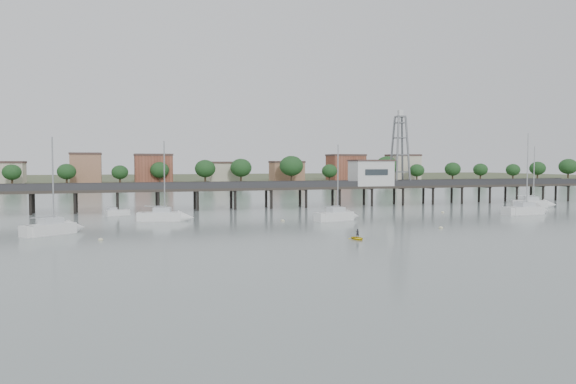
{
  "coord_description": "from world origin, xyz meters",
  "views": [
    {
      "loc": [
        -24.84,
        -43.65,
        8.7
      ],
      "look_at": [
        1.76,
        42.0,
        4.0
      ],
      "focal_mm": 35.0,
      "sensor_mm": 36.0,
      "label": 1
    }
  ],
  "objects_px": {
    "sailboat_b": "(170,216)",
    "sailboat_d": "(531,210)",
    "white_tender": "(117,213)",
    "sailboat_c": "(341,216)",
    "sailboat_e": "(537,204)",
    "yellow_dinghy": "(357,239)",
    "lattice_tower": "(400,151)",
    "sailboat_a": "(59,228)",
    "pier": "(251,188)"
  },
  "relations": [
    {
      "from": "sailboat_b",
      "to": "yellow_dinghy",
      "type": "relative_size",
      "value": 5.3
    },
    {
      "from": "lattice_tower",
      "to": "sailboat_a",
      "type": "bearing_deg",
      "value": -154.56
    },
    {
      "from": "yellow_dinghy",
      "to": "sailboat_d",
      "type": "bearing_deg",
      "value": 27.58
    },
    {
      "from": "sailboat_e",
      "to": "sailboat_c",
      "type": "bearing_deg",
      "value": -139.23
    },
    {
      "from": "yellow_dinghy",
      "to": "sailboat_b",
      "type": "bearing_deg",
      "value": 125.39
    },
    {
      "from": "sailboat_b",
      "to": "sailboat_d",
      "type": "distance_m",
      "value": 60.01
    },
    {
      "from": "sailboat_d",
      "to": "lattice_tower",
      "type": "bearing_deg",
      "value": 106.35
    },
    {
      "from": "sailboat_e",
      "to": "white_tender",
      "type": "height_order",
      "value": "sailboat_e"
    },
    {
      "from": "sailboat_c",
      "to": "sailboat_a",
      "type": "height_order",
      "value": "sailboat_a"
    },
    {
      "from": "sailboat_b",
      "to": "sailboat_d",
      "type": "bearing_deg",
      "value": 7.01
    },
    {
      "from": "sailboat_a",
      "to": "white_tender",
      "type": "xyz_separation_m",
      "value": [
        6.8,
        22.84,
        -0.19
      ]
    },
    {
      "from": "sailboat_b",
      "to": "sailboat_e",
      "type": "bearing_deg",
      "value": 17.74
    },
    {
      "from": "pier",
      "to": "white_tender",
      "type": "relative_size",
      "value": 36.21
    },
    {
      "from": "sailboat_b",
      "to": "white_tender",
      "type": "relative_size",
      "value": 3.03
    },
    {
      "from": "pier",
      "to": "sailboat_a",
      "type": "distance_m",
      "value": 43.44
    },
    {
      "from": "sailboat_e",
      "to": "sailboat_b",
      "type": "bearing_deg",
      "value": -149.51
    },
    {
      "from": "sailboat_a",
      "to": "sailboat_d",
      "type": "relative_size",
      "value": 0.86
    },
    {
      "from": "sailboat_c",
      "to": "sailboat_e",
      "type": "relative_size",
      "value": 0.96
    },
    {
      "from": "sailboat_b",
      "to": "yellow_dinghy",
      "type": "bearing_deg",
      "value": -42.46
    },
    {
      "from": "pier",
      "to": "lattice_tower",
      "type": "height_order",
      "value": "lattice_tower"
    },
    {
      "from": "sailboat_d",
      "to": "white_tender",
      "type": "relative_size",
      "value": 3.5
    },
    {
      "from": "sailboat_c",
      "to": "lattice_tower",
      "type": "bearing_deg",
      "value": 31.23
    },
    {
      "from": "pier",
      "to": "white_tender",
      "type": "xyz_separation_m",
      "value": [
        -24.55,
        -7.06,
        -3.33
      ]
    },
    {
      "from": "sailboat_c",
      "to": "white_tender",
      "type": "xyz_separation_m",
      "value": [
        -32.47,
        18.28,
        -0.19
      ]
    },
    {
      "from": "white_tender",
      "to": "yellow_dinghy",
      "type": "xyz_separation_m",
      "value": [
        25.95,
        -38.64,
        -0.46
      ]
    },
    {
      "from": "sailboat_a",
      "to": "white_tender",
      "type": "height_order",
      "value": "sailboat_a"
    },
    {
      "from": "lattice_tower",
      "to": "pier",
      "type": "bearing_deg",
      "value": -180.0
    },
    {
      "from": "lattice_tower",
      "to": "sailboat_c",
      "type": "height_order",
      "value": "lattice_tower"
    },
    {
      "from": "white_tender",
      "to": "yellow_dinghy",
      "type": "relative_size",
      "value": 1.75
    },
    {
      "from": "sailboat_e",
      "to": "sailboat_d",
      "type": "xyz_separation_m",
      "value": [
        -11.93,
        -12.1,
        -0.01
      ]
    },
    {
      "from": "sailboat_a",
      "to": "yellow_dinghy",
      "type": "xyz_separation_m",
      "value": [
        32.75,
        -15.8,
        -0.65
      ]
    },
    {
      "from": "sailboat_c",
      "to": "sailboat_a",
      "type": "xyz_separation_m",
      "value": [
        -39.27,
        -4.56,
        -0.0
      ]
    },
    {
      "from": "sailboat_d",
      "to": "sailboat_c",
      "type": "bearing_deg",
      "value": 172.56
    },
    {
      "from": "sailboat_e",
      "to": "sailboat_b",
      "type": "relative_size",
      "value": 1.0
    },
    {
      "from": "pier",
      "to": "sailboat_c",
      "type": "xyz_separation_m",
      "value": [
        7.92,
        -25.35,
        -3.15
      ]
    },
    {
      "from": "white_tender",
      "to": "sailboat_e",
      "type": "bearing_deg",
      "value": -25.61
    },
    {
      "from": "lattice_tower",
      "to": "sailboat_c",
      "type": "bearing_deg",
      "value": -132.93
    },
    {
      "from": "pier",
      "to": "lattice_tower",
      "type": "distance_m",
      "value": 32.34
    },
    {
      "from": "sailboat_c",
      "to": "white_tender",
      "type": "relative_size",
      "value": 2.89
    },
    {
      "from": "lattice_tower",
      "to": "sailboat_b",
      "type": "distance_m",
      "value": 52.93
    },
    {
      "from": "sailboat_e",
      "to": "sailboat_b",
      "type": "distance_m",
      "value": 71.77
    },
    {
      "from": "sailboat_c",
      "to": "sailboat_d",
      "type": "xyz_separation_m",
      "value": [
        34.77,
        0.03,
        -0.01
      ]
    },
    {
      "from": "sailboat_e",
      "to": "white_tender",
      "type": "xyz_separation_m",
      "value": [
        -79.17,
        6.15,
        -0.19
      ]
    },
    {
      "from": "pier",
      "to": "yellow_dinghy",
      "type": "distance_m",
      "value": 45.88
    },
    {
      "from": "pier",
      "to": "sailboat_c",
      "type": "height_order",
      "value": "sailboat_c"
    },
    {
      "from": "sailboat_b",
      "to": "sailboat_d",
      "type": "height_order",
      "value": "sailboat_d"
    },
    {
      "from": "sailboat_c",
      "to": "sailboat_e",
      "type": "height_order",
      "value": "sailboat_e"
    },
    {
      "from": "lattice_tower",
      "to": "white_tender",
      "type": "xyz_separation_m",
      "value": [
        -56.05,
        -7.06,
        -10.64
      ]
    },
    {
      "from": "sailboat_e",
      "to": "sailboat_b",
      "type": "xyz_separation_m",
      "value": [
        -71.57,
        -5.37,
        -0.0
      ]
    },
    {
      "from": "white_tender",
      "to": "sailboat_b",
      "type": "bearing_deg",
      "value": -77.77
    }
  ]
}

